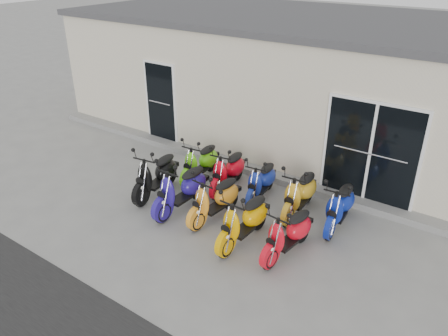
{
  "coord_description": "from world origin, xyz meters",
  "views": [
    {
      "loc": [
        4.79,
        -6.28,
        4.98
      ],
      "look_at": [
        0.0,
        0.6,
        0.75
      ],
      "focal_mm": 35.0,
      "sensor_mm": 36.0,
      "label": 1
    }
  ],
  "objects": [
    {
      "name": "door_left",
      "position": [
        -3.2,
        2.17,
        1.26
      ],
      "size": [
        1.07,
        0.08,
        2.22
      ],
      "primitive_type": "cube",
      "color": "black",
      "rests_on": "front_step"
    },
    {
      "name": "scooter_front_black",
      "position": [
        -1.34,
        -0.11,
        0.63
      ],
      "size": [
        0.86,
        1.78,
        1.26
      ],
      "primitive_type": null,
      "rotation": [
        0.0,
        0.0,
        0.14
      ],
      "color": "black",
      "rests_on": "ground"
    },
    {
      "name": "scooter_back_extra",
      "position": [
        2.48,
        1.01,
        0.58
      ],
      "size": [
        0.7,
        1.62,
        1.17
      ],
      "primitive_type": null,
      "rotation": [
        0.0,
        0.0,
        0.08
      ],
      "color": "navy",
      "rests_on": "ground"
    },
    {
      "name": "scooter_front_orange_a",
      "position": [
        0.32,
        -0.18,
        0.6
      ],
      "size": [
        0.71,
        1.66,
        1.19
      ],
      "primitive_type": null,
      "rotation": [
        0.0,
        0.0,
        -0.08
      ],
      "color": "orange",
      "rests_on": "ground"
    },
    {
      "name": "ground",
      "position": [
        0.0,
        0.0,
        0.0
      ],
      "size": [
        80.0,
        80.0,
        0.0
      ],
      "primitive_type": "plane",
      "color": "gray",
      "rests_on": "ground"
    },
    {
      "name": "scooter_back_green",
      "position": [
        -0.97,
        1.01,
        0.58
      ],
      "size": [
        0.7,
        1.62,
        1.17
      ],
      "primitive_type": null,
      "rotation": [
        0.0,
        0.0,
        0.08
      ],
      "color": "#67DE14",
      "rests_on": "ground"
    },
    {
      "name": "scooter_front_orange_b",
      "position": [
        1.23,
        -0.51,
        0.61
      ],
      "size": [
        0.66,
        1.68,
        1.23
      ],
      "primitive_type": null,
      "rotation": [
        0.0,
        0.0,
        -0.03
      ],
      "color": "#F0A900",
      "rests_on": "ground"
    },
    {
      "name": "scooter_front_red",
      "position": [
        2.08,
        -0.38,
        0.57
      ],
      "size": [
        0.74,
        1.61,
        1.15
      ],
      "primitive_type": null,
      "rotation": [
        0.0,
        0.0,
        -0.12
      ],
      "color": "red",
      "rests_on": "ground"
    },
    {
      "name": "building",
      "position": [
        0.0,
        5.2,
        1.6
      ],
      "size": [
        14.0,
        6.0,
        3.2
      ],
      "primitive_type": "cube",
      "color": "beige",
      "rests_on": "ground"
    },
    {
      "name": "scooter_back_red",
      "position": [
        -0.16,
        0.99,
        0.6
      ],
      "size": [
        0.78,
        1.67,
        1.19
      ],
      "primitive_type": null,
      "rotation": [
        0.0,
        0.0,
        0.13
      ],
      "color": "red",
      "rests_on": "ground"
    },
    {
      "name": "scooter_back_blue",
      "position": [
        0.68,
        1.06,
        0.55
      ],
      "size": [
        0.73,
        1.55,
        1.1
      ],
      "primitive_type": null,
      "rotation": [
        0.0,
        0.0,
        0.13
      ],
      "color": "#172C9A",
      "rests_on": "ground"
    },
    {
      "name": "door_right",
      "position": [
        2.6,
        2.17,
        1.26
      ],
      "size": [
        2.02,
        0.08,
        2.22
      ],
      "primitive_type": "cube",
      "color": "black",
      "rests_on": "front_step"
    },
    {
      "name": "scooter_back_yellow",
      "position": [
        1.63,
        0.98,
        0.61
      ],
      "size": [
        0.7,
        1.68,
        1.22
      ],
      "primitive_type": null,
      "rotation": [
        0.0,
        0.0,
        0.06
      ],
      "color": "gold",
      "rests_on": "ground"
    },
    {
      "name": "front_step",
      "position": [
        0.0,
        2.02,
        0.07
      ],
      "size": [
        14.0,
        0.4,
        0.15
      ],
      "primitive_type": "cube",
      "color": "gray",
      "rests_on": "ground"
    },
    {
      "name": "scooter_front_blue",
      "position": [
        -0.46,
        -0.29,
        0.65
      ],
      "size": [
        0.66,
        1.76,
        1.29
      ],
      "primitive_type": null,
      "rotation": [
        0.0,
        0.0,
        -0.01
      ],
      "color": "navy",
      "rests_on": "ground"
    },
    {
      "name": "roof_cap",
      "position": [
        0.0,
        5.2,
        3.28
      ],
      "size": [
        14.2,
        6.2,
        0.16
      ],
      "primitive_type": "cube",
      "color": "#3F3F42",
      "rests_on": "building"
    }
  ]
}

